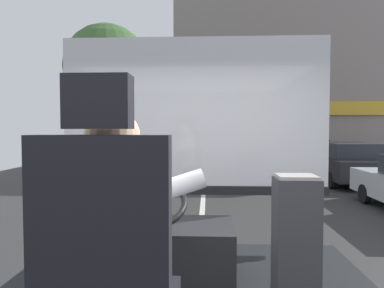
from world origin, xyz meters
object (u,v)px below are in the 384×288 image
object	(u,v)px
driver_seat	(109,281)
fare_box	(296,240)
steering_console	(157,250)
parked_car_black	(345,162)
parked_car_white	(281,147)
parked_car_red	(305,153)
bus_driver	(117,229)

from	to	relation	value
driver_seat	fare_box	distance (m)	1.30
driver_seat	steering_console	distance (m)	1.26
steering_console	parked_car_black	distance (m)	11.08
parked_car_black	parked_car_white	xyz separation A→B (m)	(-0.20, 9.58, 0.03)
steering_console	driver_seat	bearing A→B (deg)	-90.00
steering_console	parked_car_black	bearing A→B (deg)	62.69
driver_seat	parked_car_white	distance (m)	21.21
parked_car_white	driver_seat	bearing A→B (deg)	-103.29
fare_box	driver_seat	bearing A→B (deg)	-134.67
driver_seat	parked_car_black	distance (m)	12.19
fare_box	parked_car_white	world-z (taller)	fare_box
parked_car_red	parked_car_black	bearing A→B (deg)	-88.79
fare_box	parked_car_white	size ratio (longest dim) A/B	0.20
fare_box	parked_car_red	world-z (taller)	fare_box
bus_driver	parked_car_black	xyz separation A→B (m)	(5.08, 10.95, -0.74)
driver_seat	parked_car_white	bearing A→B (deg)	76.71
fare_box	steering_console	bearing A→B (deg)	161.67
fare_box	bus_driver	bearing A→B (deg)	-138.44
fare_box	parked_car_black	world-z (taller)	fare_box
driver_seat	bus_driver	world-z (taller)	driver_seat
driver_seat	steering_console	xyz separation A→B (m)	(-0.00, 1.22, -0.31)
fare_box	parked_car_black	size ratio (longest dim) A/B	0.18
parked_car_white	fare_box	bearing A→B (deg)	-101.37
fare_box	parked_car_red	xyz separation A→B (m)	(4.07, 14.78, -0.46)
bus_driver	fare_box	xyz separation A→B (m)	(0.91, 0.81, -0.29)
parked_car_black	parked_car_red	bearing A→B (deg)	91.21
bus_driver	parked_car_white	world-z (taller)	bus_driver
bus_driver	parked_car_red	size ratio (longest dim) A/B	0.18
driver_seat	fare_box	xyz separation A→B (m)	(0.91, 0.92, -0.13)
bus_driver	fare_box	bearing A→B (deg)	41.56
fare_box	parked_car_red	distance (m)	15.34
parked_car_black	parked_car_red	xyz separation A→B (m)	(-0.10, 4.64, -0.01)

